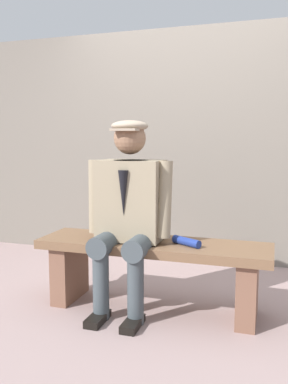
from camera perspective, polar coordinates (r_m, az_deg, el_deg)
The scene contains 5 objects.
ground_plane at distance 3.05m, azimuth 1.20°, elevation -16.02°, with size 30.00×30.00×0.00m, color gray.
bench at distance 2.93m, azimuth 1.22°, elevation -9.79°, with size 1.64×0.45×0.50m.
seated_man at distance 2.84m, azimuth -2.19°, elevation -1.92°, with size 0.62×0.59×1.34m.
rolled_magazine at distance 2.79m, azimuth 5.96°, elevation -6.93°, with size 0.06×0.06×0.22m, color navy.
stadium_wall at distance 4.19m, azimuth 6.86°, elevation 6.39°, with size 12.00×0.24×2.29m, color slate.
Camera 1 is at (-0.80, 2.69, 1.20)m, focal length 38.07 mm.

